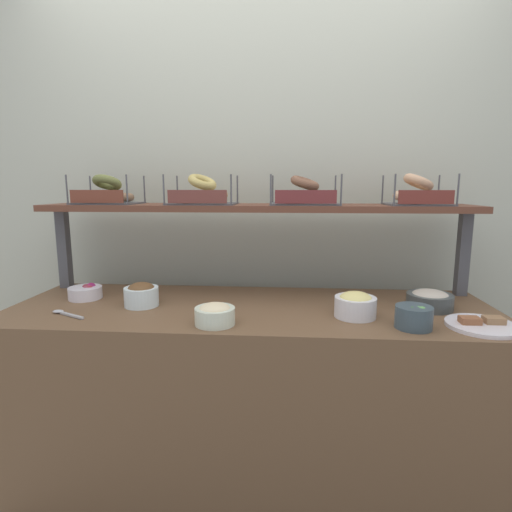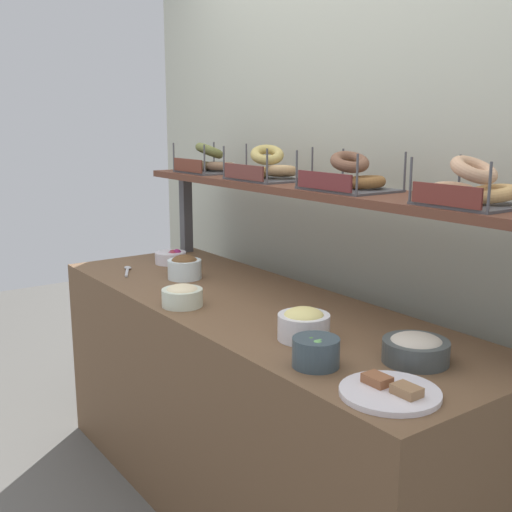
# 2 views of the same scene
# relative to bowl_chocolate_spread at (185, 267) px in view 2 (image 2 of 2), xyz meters

# --- Properties ---
(ground_plane) EXTENTS (8.00, 8.00, 0.00)m
(ground_plane) POSITION_rel_bowl_chocolate_spread_xyz_m (0.48, 0.03, -0.90)
(ground_plane) COLOR #595651
(back_wall) EXTENTS (3.29, 0.06, 2.40)m
(back_wall) POSITION_rel_bowl_chocolate_spread_xyz_m (0.48, 0.58, 0.30)
(back_wall) COLOR beige
(back_wall) RESTS_ON ground_plane
(deli_counter) EXTENTS (2.09, 0.70, 0.85)m
(deli_counter) POSITION_rel_bowl_chocolate_spread_xyz_m (0.48, 0.03, -0.48)
(deli_counter) COLOR brown
(deli_counter) RESTS_ON ground_plane
(shelf_riser_left) EXTENTS (0.05, 0.05, 0.40)m
(shelf_riser_left) POSITION_rel_bowl_chocolate_spread_xyz_m (-0.51, 0.30, 0.15)
(shelf_riser_left) COLOR #4C4C51
(shelf_riser_left) RESTS_ON deli_counter
(upper_shelf) EXTENTS (2.05, 0.32, 0.03)m
(upper_shelf) POSITION_rel_bowl_chocolate_spread_xyz_m (0.48, 0.30, 0.36)
(upper_shelf) COLOR brown
(upper_shelf) RESTS_ON shelf_riser_left
(bowl_chocolate_spread) EXTENTS (0.15, 0.15, 0.11)m
(bowl_chocolate_spread) POSITION_rel_bowl_chocolate_spread_xyz_m (0.00, 0.00, 0.00)
(bowl_chocolate_spread) COLOR white
(bowl_chocolate_spread) RESTS_ON deli_counter
(bowl_beet_salad) EXTENTS (0.15, 0.15, 0.07)m
(bowl_beet_salad) POSITION_rel_bowl_chocolate_spread_xyz_m (-0.30, 0.10, -0.02)
(bowl_beet_salad) COLOR white
(bowl_beet_salad) RESTS_ON deli_counter
(bowl_egg_salad) EXTENTS (0.16, 0.16, 0.10)m
(bowl_egg_salad) POSITION_rel_bowl_chocolate_spread_xyz_m (0.91, -0.08, -0.00)
(bowl_egg_salad) COLOR white
(bowl_egg_salad) RESTS_ON deli_counter
(bowl_tuna_salad) EXTENTS (0.19, 0.19, 0.08)m
(bowl_tuna_salad) POSITION_rel_bowl_chocolate_spread_xyz_m (1.24, 0.05, -0.01)
(bowl_tuna_salad) COLOR #424848
(bowl_tuna_salad) RESTS_ON deli_counter
(bowl_potato_salad) EXTENTS (0.15, 0.15, 0.08)m
(bowl_potato_salad) POSITION_rel_bowl_chocolate_spread_xyz_m (0.36, -0.21, -0.01)
(bowl_potato_salad) COLOR silver
(bowl_potato_salad) RESTS_ON deli_counter
(bowl_veggie_mix) EXTENTS (0.13, 0.13, 0.09)m
(bowl_veggie_mix) POSITION_rel_bowl_chocolate_spread_xyz_m (1.10, -0.20, -0.01)
(bowl_veggie_mix) COLOR #3B4C54
(bowl_veggie_mix) RESTS_ON deli_counter
(serving_plate_white) EXTENTS (0.26, 0.26, 0.04)m
(serving_plate_white) POSITION_rel_bowl_chocolate_spread_xyz_m (1.35, -0.17, -0.04)
(serving_plate_white) COLOR white
(serving_plate_white) RESTS_ON deli_counter
(serving_spoon_near_plate) EXTENTS (0.17, 0.09, 0.01)m
(serving_spoon_near_plate) POSITION_rel_bowl_chocolate_spread_xyz_m (-0.27, -0.15, -0.04)
(serving_spoon_near_plate) COLOR #B7B7BC
(serving_spoon_near_plate) RESTS_ON deli_counter
(bagel_basket_poppy) EXTENTS (0.30, 0.25, 0.15)m
(bagel_basket_poppy) POSITION_rel_bowl_chocolate_spread_xyz_m (-0.26, 0.29, 0.42)
(bagel_basket_poppy) COLOR #4C4C51
(bagel_basket_poppy) RESTS_ON upper_shelf
(bagel_basket_sesame) EXTENTS (0.32, 0.26, 0.15)m
(bagel_basket_sesame) POSITION_rel_bowl_chocolate_spread_xyz_m (0.22, 0.28, 0.43)
(bagel_basket_sesame) COLOR #4C4C51
(bagel_basket_sesame) RESTS_ON upper_shelf
(bagel_basket_cinnamon_raisin) EXTENTS (0.32, 0.26, 0.14)m
(bagel_basket_cinnamon_raisin) POSITION_rel_bowl_chocolate_spread_xyz_m (0.71, 0.28, 0.42)
(bagel_basket_cinnamon_raisin) COLOR #4C4C51
(bagel_basket_cinnamon_raisin) RESTS_ON upper_shelf
(bagel_basket_plain) EXTENTS (0.29, 0.26, 0.15)m
(bagel_basket_plain) POSITION_rel_bowl_chocolate_spread_xyz_m (1.23, 0.28, 0.43)
(bagel_basket_plain) COLOR #4C4C51
(bagel_basket_plain) RESTS_ON upper_shelf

